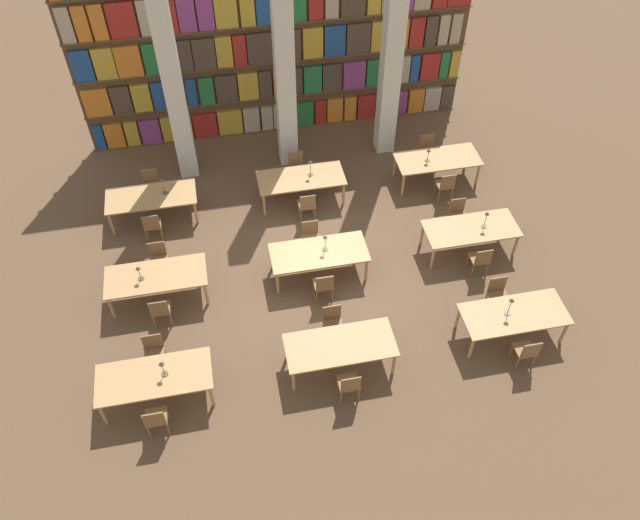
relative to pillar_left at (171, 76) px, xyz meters
The scene contains 40 objects.
ground_plane 5.97m from the pillar_left, 57.15° to the right, with size 40.00×40.00×0.00m, color brown.
bookshelf_bank 3.22m from the pillar_left, 29.26° to the left, with size 10.93×0.35×5.50m.
pillar_left is the anchor object (origin of this frame).
pillar_center 2.80m from the pillar_left, ahead, with size 0.49×0.49×6.00m.
pillar_right 5.60m from the pillar_left, ahead, with size 0.49×0.49×6.00m.
reading_table_0 7.49m from the pillar_left, 98.06° to the right, with size 2.26×0.99×0.75m.
chair_0 8.29m from the pillar_left, 97.44° to the right, with size 0.42×0.40×0.88m.
chair_1 6.83m from the pillar_left, 99.25° to the right, with size 0.42×0.40×0.88m.
desk_lamp_0 7.35m from the pillar_left, 96.32° to the right, with size 0.14×0.14×0.42m.
reading_table_1 7.90m from the pillar_left, 68.71° to the right, with size 2.26×0.99×0.75m.
chair_2 8.66m from the pillar_left, 70.57° to the right, with size 0.42×0.40×0.88m.
chair_3 7.28m from the pillar_left, 66.23° to the right, with size 0.42×0.40×0.88m.
reading_table_2 9.84m from the pillar_left, 46.86° to the right, with size 2.26×0.99×0.75m.
chair_4 10.45m from the pillar_left, 49.89° to the right, with size 0.42×0.40×0.88m.
chair_5 9.35m from the pillar_left, 43.50° to the right, with size 0.42×0.40×0.88m.
desk_lamp_1 9.63m from the pillar_left, 47.43° to the right, with size 0.14×0.14×0.50m.
reading_table_3 5.07m from the pillar_left, 101.62° to the right, with size 2.26×0.99×0.75m.
chair_6 5.84m from the pillar_left, 99.54° to the right, with size 0.42×0.40×0.88m.
chair_7 4.51m from the pillar_left, 103.50° to the right, with size 0.42×0.40×0.88m.
desk_lamp_2 5.02m from the pillar_left, 105.31° to the right, with size 0.14×0.14×0.40m.
reading_table_4 5.73m from the pillar_left, 57.51° to the right, with size 2.26×0.99×0.75m.
chair_8 6.41m from the pillar_left, 61.96° to the right, with size 0.42×0.40×0.88m.
chair_9 5.22m from the pillar_left, 52.75° to the right, with size 0.42×0.40×0.88m.
desk_lamp_3 5.63m from the pillar_left, 55.87° to the right, with size 0.14×0.14×0.47m.
reading_table_5 8.21m from the pillar_left, 33.66° to the right, with size 2.26×0.99×0.75m.
chair_10 8.68m from the pillar_left, 38.21° to the right, with size 0.42×0.40×0.88m.
chair_11 7.86m from the pillar_left, 28.76° to the right, with size 0.42×0.40×0.88m.
desk_lamp_4 8.36m from the pillar_left, 32.57° to the right, with size 0.14×0.14×0.48m.
reading_table_6 3.04m from the pillar_left, 119.76° to the right, with size 2.26×0.99×0.75m.
chair_12 3.67m from the pillar_left, 111.94° to the right, with size 0.42×0.40×0.88m.
chair_13 2.86m from the pillar_left, 137.33° to the right, with size 0.42×0.40×0.88m.
desk_lamp_5 2.62m from the pillar_left, 110.29° to the right, with size 0.14×0.14×0.48m.
reading_table_7 4.08m from the pillar_left, 31.11° to the right, with size 2.26×0.99×0.75m.
chair_14 4.58m from the pillar_left, 41.06° to the right, with size 0.42×0.40×0.88m.
chair_15 3.95m from the pillar_left, 18.31° to the right, with size 0.42×0.40×0.88m.
desk_lamp_6 4.05m from the pillar_left, 28.32° to the right, with size 0.14×0.14×0.48m.
reading_table_8 7.20m from the pillar_left, 14.26° to the right, with size 2.26×0.99×0.75m.
chair_16 7.48m from the pillar_left, 20.44° to the right, with size 0.42×0.40×0.88m.
chair_17 7.12m from the pillar_left, ahead, with size 0.42×0.40×0.88m.
desk_lamp_7 6.83m from the pillar_left, 15.23° to the right, with size 0.14×0.14×0.39m.
Camera 1 is at (-1.88, -9.70, 11.27)m, focal length 35.00 mm.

